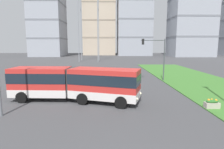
# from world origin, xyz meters

# --- Properties ---
(articulated_bus) EXTENTS (11.90, 4.69, 3.00)m
(articulated_bus) POSITION_xyz_m (-3.89, 12.30, 1.65)
(articulated_bus) COLOR red
(articulated_bus) RESTS_ON ground
(flower_planter_3) EXTENTS (1.10, 0.56, 0.74)m
(flower_planter_3) POSITION_xyz_m (7.47, 9.83, 0.43)
(flower_planter_3) COLOR #B7AD9E
(flower_planter_3) RESTS_ON grass_median
(traffic_light_far_right) EXTENTS (3.44, 0.28, 5.96)m
(traffic_light_far_right) POSITION_xyz_m (5.98, 22.00, 4.08)
(traffic_light_far_right) COLOR #474C51
(traffic_light_far_right) RESTS_ON ground
(apartment_tower_west) EXTENTS (14.79, 16.74, 40.30)m
(apartment_tower_west) POSITION_xyz_m (-30.00, 88.85, 20.17)
(apartment_tower_west) COLOR #9EA3AD
(apartment_tower_west) RESTS_ON ground
(apartment_tower_westcentre) EXTENTS (17.52, 16.91, 36.04)m
(apartment_tower_westcentre) POSITION_xyz_m (-5.95, 104.22, 18.04)
(apartment_tower_westcentre) COLOR #C6B299
(apartment_tower_westcentre) RESTS_ON ground
(apartment_tower_centre) EXTENTS (17.22, 18.11, 53.10)m
(apartment_tower_centre) POSITION_xyz_m (12.46, 97.73, 26.57)
(apartment_tower_centre) COLOR #9EA3AD
(apartment_tower_centre) RESTS_ON ground
(transmission_pylon) EXTENTS (9.00, 6.24, 31.80)m
(transmission_pylon) POSITION_xyz_m (-7.19, 58.14, 17.33)
(transmission_pylon) COLOR gray
(transmission_pylon) RESTS_ON ground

